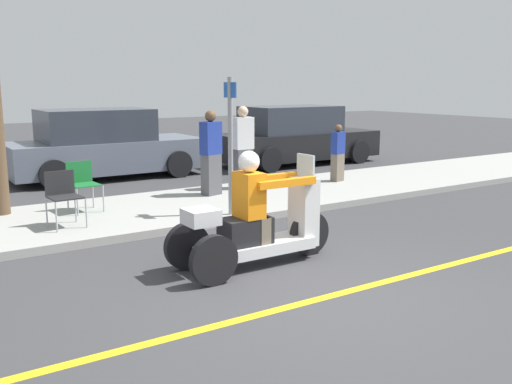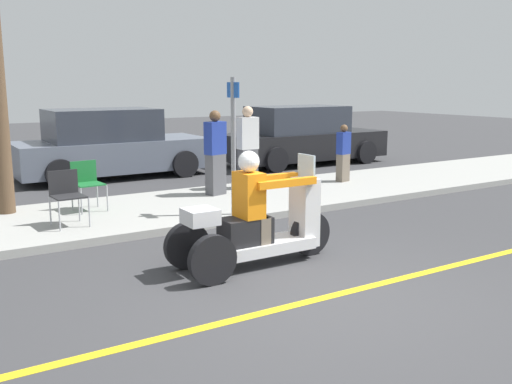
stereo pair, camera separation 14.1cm
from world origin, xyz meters
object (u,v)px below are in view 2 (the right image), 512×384
folding_chair_set_back (87,180)px  parked_car_lot_right (110,146)px  folding_chair_curbside (66,192)px  street_sign (233,141)px  spectator_far_back (215,154)px  motorcycle_trike (257,225)px  spectator_by_tree (248,149)px  spectator_mid_group (343,154)px  parked_car_lot_left (302,137)px

folding_chair_set_back → parked_car_lot_right: 4.15m
folding_chair_curbside → street_sign: size_ratio=0.37×
spectator_far_back → street_sign: 1.77m
parked_car_lot_right → street_sign: (0.31, -5.42, 0.56)m
motorcycle_trike → folding_chair_curbside: size_ratio=2.67×
motorcycle_trike → folding_chair_curbside: bearing=119.0°
folding_chair_set_back → street_sign: street_sign is taller
spectator_by_tree → spectator_mid_group: 2.22m
parked_car_lot_left → parked_car_lot_right: bearing=173.5°
spectator_mid_group → street_sign: (-3.58, -1.49, 0.60)m
spectator_far_back → folding_chair_set_back: bearing=-179.2°
parked_car_lot_right → street_sign: 5.46m
spectator_by_tree → spectator_far_back: spectator_by_tree is taller
street_sign → spectator_mid_group: bearing=22.7°
spectator_mid_group → street_sign: street_sign is taller
spectator_mid_group → street_sign: 3.92m
parked_car_lot_right → spectator_far_back: bearing=-77.4°
spectator_mid_group → parked_car_lot_left: 3.60m
spectator_by_tree → parked_car_lot_left: spectator_by_tree is taller
spectator_mid_group → motorcycle_trike: bearing=-140.9°
spectator_by_tree → folding_chair_curbside: 4.06m
folding_chair_set_back → parked_car_lot_left: (6.86, 3.22, 0.13)m
spectator_by_tree → spectator_far_back: (-0.86, -0.24, -0.03)m
motorcycle_trike → spectator_far_back: bearing=69.2°
motorcycle_trike → parked_car_lot_left: (5.83, 6.96, 0.24)m
parked_car_lot_left → spectator_by_tree: bearing=-140.2°
folding_chair_set_back → street_sign: (1.93, -1.60, 0.69)m
motorcycle_trike → street_sign: size_ratio=1.00×
spectator_mid_group → parked_car_lot_right: size_ratio=0.28×
parked_car_lot_left → street_sign: bearing=-135.6°
spectator_far_back → spectator_by_tree: bearing=15.6°
folding_chair_set_back → spectator_mid_group: bearing=-1.1°
spectator_by_tree → folding_chair_curbside: size_ratio=2.02×
motorcycle_trike → parked_car_lot_left: 9.09m
motorcycle_trike → folding_chair_curbside: (-1.58, 2.85, 0.11)m
folding_chair_set_back → parked_car_lot_left: parked_car_lot_left is taller
spectator_by_tree → folding_chair_set_back: (-3.33, -0.27, -0.29)m
spectator_mid_group → parked_car_lot_left: size_ratio=0.26×
folding_chair_curbside → parked_car_lot_left: 8.48m
folding_chair_curbside → motorcycle_trike: bearing=-61.0°
spectator_far_back → folding_chair_curbside: bearing=-162.9°
spectator_far_back → parked_car_lot_left: (4.40, 3.19, -0.14)m
folding_chair_set_back → parked_car_lot_right: bearing=67.0°
spectator_by_tree → folding_chair_set_back: size_ratio=2.02×
folding_chair_set_back → street_sign: bearing=-39.7°
spectator_far_back → folding_chair_set_back: spectator_far_back is taller
folding_chair_set_back → motorcycle_trike: bearing=-74.6°
folding_chair_curbside → parked_car_lot_left: size_ratio=0.18×
spectator_mid_group → folding_chair_set_back: spectator_mid_group is taller
spectator_mid_group → folding_chair_set_back: 5.51m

